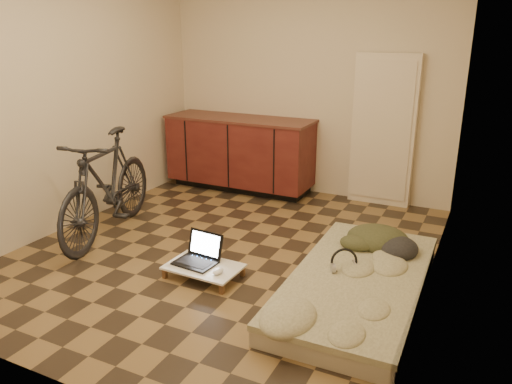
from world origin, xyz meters
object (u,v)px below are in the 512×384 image
at_px(futon, 358,284).
at_px(laptop, 199,256).
at_px(bicycle, 106,180).
at_px(lap_desk, 204,267).

relative_size(futon, laptop, 5.49).
bearing_deg(laptop, bicycle, 170.99).
distance_m(bicycle, lap_desk, 1.42).
height_order(bicycle, futon, bicycle).
height_order(lap_desk, laptop, laptop).
bearing_deg(futon, laptop, -170.69).
distance_m(futon, lap_desk, 1.24).
relative_size(lap_desk, laptop, 1.72).
relative_size(bicycle, futon, 0.89).
xyz_separation_m(bicycle, futon, (2.50, -0.07, -0.48)).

